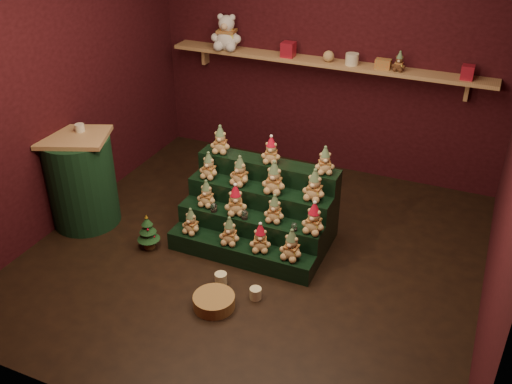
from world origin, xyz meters
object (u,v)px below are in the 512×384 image
at_px(side_table, 81,180).
at_px(mug_right, 256,293).
at_px(wicker_basket, 214,301).
at_px(mini_christmas_tree, 148,232).
at_px(snow_globe_a, 214,207).
at_px(mug_left, 221,279).
at_px(white_bear, 227,27).
at_px(snow_globe_c, 294,227).
at_px(brown_bear, 399,61).
at_px(riser_tier_front, 240,253).
at_px(snow_globe_b, 244,214).

bearing_deg(side_table, mug_right, -33.51).
bearing_deg(wicker_basket, mini_christmas_tree, 152.24).
relative_size(snow_globe_a, wicker_basket, 0.25).
bearing_deg(mug_left, white_bear, 114.23).
height_order(side_table, mug_right, side_table).
bearing_deg(white_bear, side_table, -116.51).
xyz_separation_m(mug_right, white_bear, (-1.42, 2.42, 1.52)).
distance_m(mini_christmas_tree, white_bear, 2.57).
bearing_deg(snow_globe_a, mini_christmas_tree, -149.81).
height_order(mug_left, wicker_basket, wicker_basket).
height_order(snow_globe_c, white_bear, white_bear).
relative_size(snow_globe_a, snow_globe_c, 1.15).
bearing_deg(brown_bear, mug_left, -109.86).
relative_size(riser_tier_front, snow_globe_a, 15.99).
relative_size(riser_tier_front, snow_globe_c, 18.41).
bearing_deg(mini_christmas_tree, white_bear, 95.19).
height_order(snow_globe_b, mini_christmas_tree, snow_globe_b).
height_order(snow_globe_c, mug_right, snow_globe_c).
distance_m(mug_left, brown_bear, 2.87).
bearing_deg(white_bear, wicker_basket, -75.42).
xyz_separation_m(snow_globe_b, mini_christmas_tree, (-0.86, -0.31, -0.23)).
xyz_separation_m(snow_globe_a, mini_christmas_tree, (-0.54, -0.31, -0.23)).
relative_size(snow_globe_b, snow_globe_c, 1.15).
bearing_deg(mug_right, snow_globe_c, 78.44).
bearing_deg(wicker_basket, side_table, 160.04).
xyz_separation_m(mini_christmas_tree, brown_bear, (1.77, 2.15, 1.24)).
bearing_deg(brown_bear, mug_right, -101.79).
distance_m(mug_left, wicker_basket, 0.30).
xyz_separation_m(riser_tier_front, snow_globe_c, (0.46, 0.16, 0.31)).
xyz_separation_m(side_table, brown_bear, (2.60, 2.00, 0.95)).
height_order(riser_tier_front, snow_globe_c, snow_globe_c).
bearing_deg(side_table, wicker_basket, -42.07).
distance_m(snow_globe_a, mini_christmas_tree, 0.67).
bearing_deg(white_bear, mug_left, -74.54).
xyz_separation_m(mini_christmas_tree, mug_left, (0.87, -0.21, -0.12)).
xyz_separation_m(riser_tier_front, mini_christmas_tree, (-0.88, -0.15, 0.09)).
relative_size(mini_christmas_tree, mug_right, 3.60).
distance_m(mug_left, white_bear, 3.00).
distance_m(riser_tier_front, white_bear, 2.71).
height_order(snow_globe_a, mini_christmas_tree, snow_globe_a).
relative_size(mug_left, mug_right, 1.05).
bearing_deg(brown_bear, wicker_basket, -106.19).
bearing_deg(mug_left, snow_globe_a, 121.83).
xyz_separation_m(snow_globe_a, snow_globe_c, (0.80, -0.00, -0.01)).
xyz_separation_m(riser_tier_front, side_table, (-1.71, -0.01, 0.38)).
bearing_deg(snow_globe_c, side_table, -175.63).
relative_size(snow_globe_c, side_table, 0.08).
bearing_deg(wicker_basket, brown_bear, 72.88).
bearing_deg(wicker_basket, snow_globe_c, 64.43).
relative_size(snow_globe_a, mug_right, 0.86).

